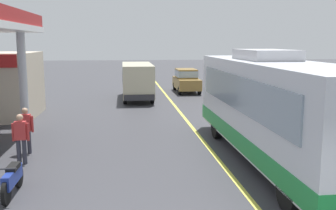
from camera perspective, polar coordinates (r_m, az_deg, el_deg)
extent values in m
plane|color=#38383D|center=(24.94, 0.82, 0.11)|extent=(120.00, 120.00, 0.00)
cube|color=#D8CC4C|center=(20.07, 2.64, -2.14)|extent=(0.16, 50.00, 0.01)
cube|color=silver|center=(13.34, 15.24, -0.08)|extent=(2.50, 11.00, 2.90)
cube|color=#1E8C3F|center=(13.56, 15.04, -4.68)|extent=(2.54, 11.04, 0.56)
cube|color=#8C9EAD|center=(12.86, 10.06, 1.79)|extent=(0.06, 9.35, 1.10)
cube|color=#8C9EAD|center=(13.80, 20.23, 1.86)|extent=(0.06, 9.35, 1.10)
cube|color=#B2B2B7|center=(14.12, 14.02, 7.12)|extent=(1.60, 2.80, 0.36)
cylinder|color=black|center=(9.79, 17.34, -11.90)|extent=(0.30, 1.00, 1.00)
cylinder|color=black|center=(16.36, 7.17, -3.05)|extent=(0.30, 1.00, 1.00)
cylinder|color=black|center=(17.01, 14.40, -2.80)|extent=(0.30, 1.00, 1.00)
cylinder|color=silver|center=(18.43, -20.39, 3.49)|extent=(0.36, 0.36, 4.60)
cube|color=#BFB799|center=(27.11, -4.50, 3.78)|extent=(2.00, 6.00, 2.10)
cube|color=#8C9EAD|center=(27.07, -4.51, 4.62)|extent=(2.04, 5.10, 0.80)
cube|color=#2D2D33|center=(24.18, -4.21, 1.09)|extent=(1.90, 0.16, 0.36)
cylinder|color=black|center=(25.23, -6.30, 1.03)|extent=(0.22, 0.76, 0.76)
cylinder|color=black|center=(25.29, -2.31, 1.10)|extent=(0.22, 0.76, 0.76)
cylinder|color=black|center=(29.19, -6.34, 2.14)|extent=(0.22, 0.76, 0.76)
cylinder|color=black|center=(29.25, -2.89, 2.20)|extent=(0.22, 0.76, 0.76)
cylinder|color=black|center=(10.57, -22.57, -11.78)|extent=(0.10, 0.60, 0.60)
cylinder|color=black|center=(11.65, -20.94, -9.71)|extent=(0.10, 0.60, 0.60)
cube|color=navy|center=(11.04, -21.77, -9.72)|extent=(0.20, 1.30, 0.36)
cube|color=black|center=(11.11, -21.64, -8.40)|extent=(0.24, 0.60, 0.12)
cylinder|color=#2D2D33|center=(10.42, -22.70, -8.59)|extent=(0.55, 0.04, 0.04)
cylinder|color=#33333F|center=(14.90, -20.26, -5.13)|extent=(0.14, 0.14, 0.82)
cylinder|color=#33333F|center=(14.86, -19.58, -5.13)|extent=(0.14, 0.14, 0.82)
cube|color=#BF3333|center=(14.73, -20.07, -2.45)|extent=(0.36, 0.22, 0.60)
sphere|color=tan|center=(14.65, -20.17, -0.81)|extent=(0.22, 0.22, 0.22)
cylinder|color=#BF3333|center=(14.79, -20.93, -2.65)|extent=(0.09, 0.09, 0.58)
cylinder|color=#BF3333|center=(14.69, -19.19, -2.64)|extent=(0.09, 0.09, 0.58)
cylinder|color=#33333F|center=(13.70, -20.92, -6.41)|extent=(0.14, 0.14, 0.82)
cylinder|color=#33333F|center=(13.66, -20.18, -6.41)|extent=(0.14, 0.14, 0.82)
cube|color=#BF3333|center=(13.51, -20.72, -3.51)|extent=(0.36, 0.22, 0.60)
sphere|color=tan|center=(13.43, -20.83, -1.72)|extent=(0.22, 0.22, 0.22)
cylinder|color=#BF3333|center=(13.58, -21.65, -3.72)|extent=(0.09, 0.09, 0.58)
cylinder|color=#BF3333|center=(13.47, -19.76, -3.71)|extent=(0.09, 0.09, 0.58)
cube|color=olive|center=(30.86, 2.71, 3.21)|extent=(1.70, 4.20, 0.80)
cube|color=olive|center=(30.99, 2.66, 4.63)|extent=(1.50, 2.31, 0.70)
cube|color=#8C9EAD|center=(30.99, 2.66, 4.63)|extent=(1.53, 2.35, 0.49)
cylinder|color=black|center=(29.32, 1.72, 2.11)|extent=(0.20, 0.64, 0.64)
cylinder|color=black|center=(29.57, 4.60, 2.14)|extent=(0.20, 0.64, 0.64)
cylinder|color=black|center=(32.27, 0.96, 2.77)|extent=(0.20, 0.64, 0.64)
cylinder|color=black|center=(32.50, 3.59, 2.80)|extent=(0.20, 0.64, 0.64)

